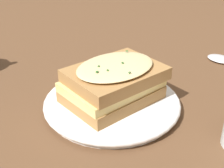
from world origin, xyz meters
TOP-DOWN VIEW (x-y plane):
  - ground_plane at (0.00, 0.00)m, footprint 2.40×2.40m
  - dinner_plate at (-0.02, 0.02)m, footprint 0.23×0.23m
  - sandwich at (-0.01, 0.01)m, footprint 0.19×0.18m
  - spoon at (0.25, -0.16)m, footprint 0.09×0.17m

SIDE VIEW (x-z plane):
  - ground_plane at x=0.00m, z-range 0.00..0.00m
  - spoon at x=0.25m, z-range 0.00..0.01m
  - dinner_plate at x=-0.02m, z-range 0.00..0.02m
  - sandwich at x=-0.01m, z-range 0.02..0.09m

